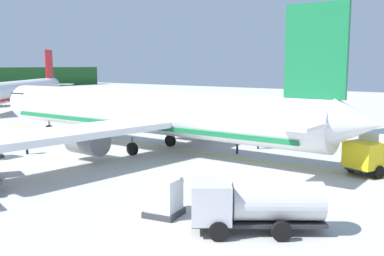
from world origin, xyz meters
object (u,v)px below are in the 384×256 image
at_px(airliner_foreground, 144,113).
at_px(crew_loader_left, 258,138).
at_px(crew_marshaller, 27,143).
at_px(crew_loader_right, 237,142).
at_px(service_truck_fuel, 381,150).
at_px(airliner_mid_apron, 25,90).
at_px(cargo_container_near, 164,197).
at_px(service_truck_catering, 254,203).

height_order(airliner_foreground, crew_loader_left, airliner_foreground).
relative_size(crew_marshaller, crew_loader_right, 1.01).
height_order(crew_marshaller, crew_loader_left, crew_loader_left).
bearing_deg(crew_loader_left, service_truck_fuel, -103.01).
height_order(airliner_mid_apron, crew_marshaller, airliner_mid_apron).
relative_size(crew_marshaller, crew_loader_left, 0.96).
bearing_deg(airliner_mid_apron, crew_marshaller, -122.20).
height_order(service_truck_fuel, cargo_container_near, service_truck_fuel).
bearing_deg(airliner_mid_apron, service_truck_fuel, -101.26).
bearing_deg(crew_loader_right, crew_marshaller, 127.82).
xyz_separation_m(airliner_mid_apron, cargo_container_near, (-29.61, -59.30, -2.12)).
xyz_separation_m(airliner_foreground, service_truck_fuel, (3.89, -19.64, -1.78)).
xyz_separation_m(crew_loader_left, crew_loader_right, (-3.09, 0.38, -0.06)).
bearing_deg(service_truck_catering, airliner_foreground, 56.71).
bearing_deg(airliner_mid_apron, cargo_container_near, -116.53).
xyz_separation_m(service_truck_fuel, service_truck_catering, (-15.75, 1.58, -0.22)).
xyz_separation_m(airliner_foreground, crew_loader_right, (3.44, -7.84, -2.39)).
height_order(airliner_foreground, airliner_mid_apron, airliner_foreground).
bearing_deg(airliner_foreground, airliner_mid_apron, 69.77).
relative_size(airliner_foreground, service_truck_fuel, 6.93).
height_order(airliner_foreground, service_truck_catering, airliner_foreground).
distance_m(airliner_mid_apron, crew_loader_right, 55.62).
xyz_separation_m(airliner_mid_apron, crew_marshaller, (-24.80, -39.39, -2.10)).
height_order(cargo_container_near, crew_loader_right, cargo_container_near).
distance_m(cargo_container_near, crew_marshaller, 20.49).
xyz_separation_m(service_truck_fuel, crew_loader_right, (-0.45, 11.80, -0.62)).
bearing_deg(airliner_foreground, service_truck_fuel, -78.79).
xyz_separation_m(service_truck_catering, crew_marshaller, (4.03, 24.73, -0.38)).
distance_m(airliner_mid_apron, service_truck_fuel, 67.01).
xyz_separation_m(airliner_foreground, service_truck_catering, (-11.86, -18.06, -1.99)).
bearing_deg(service_truck_catering, crew_loader_left, 28.15).
distance_m(cargo_container_near, crew_loader_left, 19.81).
distance_m(cargo_container_near, crew_loader_right, 16.96).
distance_m(airliner_foreground, service_truck_catering, 21.70).
bearing_deg(airliner_mid_apron, service_truck_catering, -114.21).
height_order(cargo_container_near, crew_marshaller, cargo_container_near).
height_order(airliner_foreground, crew_loader_right, airliner_foreground).
height_order(crew_marshaller, crew_loader_right, crew_marshaller).
bearing_deg(airliner_foreground, service_truck_catering, -123.29).
distance_m(airliner_foreground, service_truck_fuel, 20.10).
height_order(service_truck_fuel, crew_loader_right, service_truck_fuel).
height_order(crew_loader_left, crew_loader_right, crew_loader_left).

